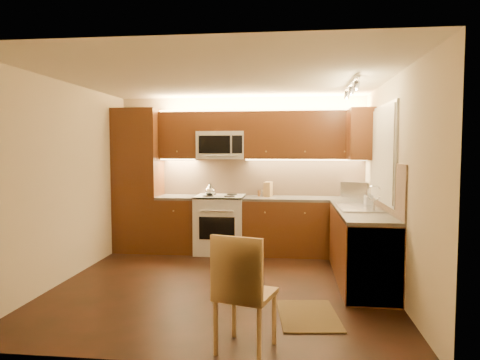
# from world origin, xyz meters

# --- Properties ---
(floor) EXTENTS (4.00, 4.00, 0.01)m
(floor) POSITION_xyz_m (0.00, 0.00, 0.00)
(floor) COLOR black
(floor) RESTS_ON ground
(ceiling) EXTENTS (4.00, 4.00, 0.01)m
(ceiling) POSITION_xyz_m (0.00, 0.00, 2.50)
(ceiling) COLOR beige
(ceiling) RESTS_ON ground
(wall_back) EXTENTS (4.00, 0.01, 2.50)m
(wall_back) POSITION_xyz_m (0.00, 2.00, 1.25)
(wall_back) COLOR beige
(wall_back) RESTS_ON ground
(wall_front) EXTENTS (4.00, 0.01, 2.50)m
(wall_front) POSITION_xyz_m (0.00, -2.00, 1.25)
(wall_front) COLOR beige
(wall_front) RESTS_ON ground
(wall_left) EXTENTS (0.01, 4.00, 2.50)m
(wall_left) POSITION_xyz_m (-2.00, 0.00, 1.25)
(wall_left) COLOR beige
(wall_left) RESTS_ON ground
(wall_right) EXTENTS (0.01, 4.00, 2.50)m
(wall_right) POSITION_xyz_m (2.00, 0.00, 1.25)
(wall_right) COLOR beige
(wall_right) RESTS_ON ground
(pantry) EXTENTS (0.70, 0.60, 2.30)m
(pantry) POSITION_xyz_m (-1.65, 1.70, 1.15)
(pantry) COLOR #4E2510
(pantry) RESTS_ON floor
(base_cab_back_left) EXTENTS (0.62, 0.60, 0.86)m
(base_cab_back_left) POSITION_xyz_m (-0.99, 1.70, 0.43)
(base_cab_back_left) COLOR #4E2510
(base_cab_back_left) RESTS_ON floor
(counter_back_left) EXTENTS (0.62, 0.60, 0.04)m
(counter_back_left) POSITION_xyz_m (-0.99, 1.70, 0.88)
(counter_back_left) COLOR #3A3634
(counter_back_left) RESTS_ON base_cab_back_left
(base_cab_back_right) EXTENTS (1.92, 0.60, 0.86)m
(base_cab_back_right) POSITION_xyz_m (1.04, 1.70, 0.43)
(base_cab_back_right) COLOR #4E2510
(base_cab_back_right) RESTS_ON floor
(counter_back_right) EXTENTS (1.92, 0.60, 0.04)m
(counter_back_right) POSITION_xyz_m (1.04, 1.70, 0.88)
(counter_back_right) COLOR #3A3634
(counter_back_right) RESTS_ON base_cab_back_right
(base_cab_right) EXTENTS (0.60, 2.00, 0.86)m
(base_cab_right) POSITION_xyz_m (1.70, 0.40, 0.43)
(base_cab_right) COLOR #4E2510
(base_cab_right) RESTS_ON floor
(counter_right) EXTENTS (0.60, 2.00, 0.04)m
(counter_right) POSITION_xyz_m (1.70, 0.40, 0.88)
(counter_right) COLOR #3A3634
(counter_right) RESTS_ON base_cab_right
(dishwasher) EXTENTS (0.58, 0.60, 0.84)m
(dishwasher) POSITION_xyz_m (1.70, -0.30, 0.43)
(dishwasher) COLOR silver
(dishwasher) RESTS_ON floor
(backsplash_back) EXTENTS (3.30, 0.02, 0.60)m
(backsplash_back) POSITION_xyz_m (0.35, 1.99, 1.20)
(backsplash_back) COLOR tan
(backsplash_back) RESTS_ON wall_back
(backsplash_right) EXTENTS (0.02, 2.00, 0.60)m
(backsplash_right) POSITION_xyz_m (1.99, 0.40, 1.20)
(backsplash_right) COLOR tan
(backsplash_right) RESTS_ON wall_right
(upper_cab_back_left) EXTENTS (0.62, 0.35, 0.75)m
(upper_cab_back_left) POSITION_xyz_m (-0.99, 1.82, 1.88)
(upper_cab_back_left) COLOR #4E2510
(upper_cab_back_left) RESTS_ON wall_back
(upper_cab_back_right) EXTENTS (1.92, 0.35, 0.75)m
(upper_cab_back_right) POSITION_xyz_m (1.04, 1.82, 1.88)
(upper_cab_back_right) COLOR #4E2510
(upper_cab_back_right) RESTS_ON wall_back
(upper_cab_bridge) EXTENTS (0.76, 0.35, 0.31)m
(upper_cab_bridge) POSITION_xyz_m (-0.30, 1.82, 2.09)
(upper_cab_bridge) COLOR #4E2510
(upper_cab_bridge) RESTS_ON wall_back
(upper_cab_right_corner) EXTENTS (0.35, 0.50, 0.75)m
(upper_cab_right_corner) POSITION_xyz_m (1.82, 1.40, 1.88)
(upper_cab_right_corner) COLOR #4E2510
(upper_cab_right_corner) RESTS_ON wall_right
(stove) EXTENTS (0.76, 0.65, 0.92)m
(stove) POSITION_xyz_m (-0.30, 1.68, 0.46)
(stove) COLOR silver
(stove) RESTS_ON floor
(microwave) EXTENTS (0.76, 0.38, 0.44)m
(microwave) POSITION_xyz_m (-0.30, 1.81, 1.72)
(microwave) COLOR silver
(microwave) RESTS_ON wall_back
(window_frame) EXTENTS (0.03, 1.44, 1.24)m
(window_frame) POSITION_xyz_m (1.99, 0.55, 1.60)
(window_frame) COLOR silver
(window_frame) RESTS_ON wall_right
(window_blinds) EXTENTS (0.02, 1.36, 1.16)m
(window_blinds) POSITION_xyz_m (1.97, 0.55, 1.60)
(window_blinds) COLOR silver
(window_blinds) RESTS_ON wall_right
(sink) EXTENTS (0.52, 0.86, 0.15)m
(sink) POSITION_xyz_m (1.70, 0.55, 0.98)
(sink) COLOR silver
(sink) RESTS_ON counter_right
(faucet) EXTENTS (0.20, 0.04, 0.30)m
(faucet) POSITION_xyz_m (1.88, 0.55, 1.05)
(faucet) COLOR silver
(faucet) RESTS_ON counter_right
(track_light_bar) EXTENTS (0.04, 1.20, 0.03)m
(track_light_bar) POSITION_xyz_m (1.55, 0.40, 2.46)
(track_light_bar) COLOR silver
(track_light_bar) RESTS_ON ceiling
(kettle) EXTENTS (0.22, 0.22, 0.20)m
(kettle) POSITION_xyz_m (-0.45, 1.61, 1.02)
(kettle) COLOR silver
(kettle) RESTS_ON stove
(toaster_oven) EXTENTS (0.50, 0.45, 0.25)m
(toaster_oven) POSITION_xyz_m (1.84, 1.83, 1.02)
(toaster_oven) COLOR silver
(toaster_oven) RESTS_ON counter_back_right
(knife_block) EXTENTS (0.14, 0.19, 0.23)m
(knife_block) POSITION_xyz_m (0.46, 1.79, 1.02)
(knife_block) COLOR #AE824E
(knife_block) RESTS_ON counter_back_right
(spice_jar_a) EXTENTS (0.05, 0.05, 0.09)m
(spice_jar_a) POSITION_xyz_m (0.50, 1.93, 0.94)
(spice_jar_a) COLOR silver
(spice_jar_a) RESTS_ON counter_back_right
(spice_jar_b) EXTENTS (0.05, 0.05, 0.10)m
(spice_jar_b) POSITION_xyz_m (0.31, 1.81, 0.95)
(spice_jar_b) COLOR brown
(spice_jar_b) RESTS_ON counter_back_right
(spice_jar_c) EXTENTS (0.05, 0.05, 0.10)m
(spice_jar_c) POSITION_xyz_m (0.36, 1.90, 0.95)
(spice_jar_c) COLOR silver
(spice_jar_c) RESTS_ON counter_back_right
(spice_jar_d) EXTENTS (0.04, 0.04, 0.09)m
(spice_jar_d) POSITION_xyz_m (0.49, 1.94, 0.94)
(spice_jar_d) COLOR #AF7434
(spice_jar_d) RESTS_ON counter_back_right
(soap_bottle) EXTENTS (0.12, 0.12, 0.21)m
(soap_bottle) POSITION_xyz_m (1.86, 0.82, 1.01)
(soap_bottle) COLOR #BCBCC1
(soap_bottle) RESTS_ON counter_right
(rug) EXTENTS (0.66, 0.91, 0.01)m
(rug) POSITION_xyz_m (1.00, -0.90, 0.01)
(rug) COLOR black
(rug) RESTS_ON floor
(dining_chair) EXTENTS (0.54, 0.54, 0.98)m
(dining_chair) POSITION_xyz_m (0.46, -1.69, 0.49)
(dining_chair) COLOR #AE824E
(dining_chair) RESTS_ON floor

